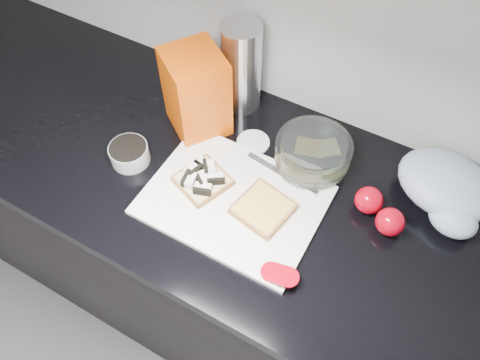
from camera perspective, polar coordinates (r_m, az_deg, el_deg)
name	(u,v)px	position (r m, az deg, el deg)	size (l,w,h in m)	color
base_cabinet	(265,277)	(1.52, 3.01, -11.72)	(3.50, 0.60, 0.86)	black
countertop	(273,200)	(1.12, 4.00, -2.41)	(3.50, 0.64, 0.04)	black
cutting_board	(234,200)	(1.09, -0.77, -2.47)	(0.40, 0.30, 0.01)	white
bread_left	(203,179)	(1.10, -4.58, 0.11)	(0.15, 0.15, 0.04)	beige
bread_right	(263,208)	(1.06, 2.84, -3.47)	(0.14, 0.14, 0.02)	beige
tomato_slices	(280,275)	(0.99, 4.85, -11.41)	(0.10, 0.07, 0.02)	#AD0413
knife	(291,178)	(1.12, 6.21, 0.20)	(0.20, 0.04, 0.01)	#B0B0B4
seed_tub	(129,153)	(1.18, -13.36, 3.23)	(0.10, 0.10, 0.05)	#A6ABAB
tub_lid	(253,142)	(1.20, 1.61, 4.61)	(0.08, 0.08, 0.01)	white
glass_bowl	(312,154)	(1.14, 8.82, 3.15)	(0.18, 0.18, 0.08)	silver
bread_bag	(196,93)	(1.17, -5.35, 10.54)	(0.14, 0.13, 0.22)	#D73803
steel_canister	(241,67)	(1.22, 0.14, 13.60)	(0.10, 0.10, 0.25)	silver
grocery_bag	(447,189)	(1.16, 23.93, -0.98)	(0.26, 0.24, 0.10)	silver
whole_tomatoes	(379,211)	(1.09, 16.61, -3.63)	(0.12, 0.10, 0.06)	#AD0413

